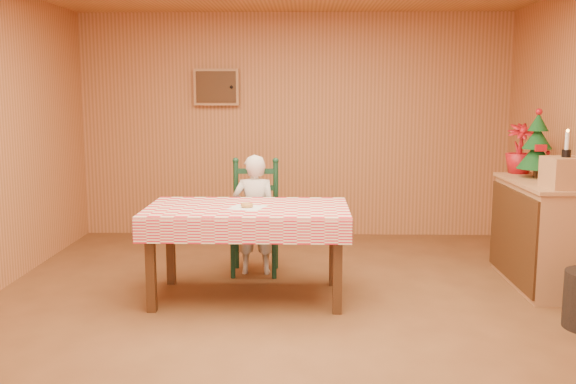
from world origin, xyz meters
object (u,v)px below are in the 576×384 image
Objects in this scene: ladder_chair at (255,220)px; christmas_tree at (537,146)px; seated_child at (255,215)px; dining_table at (248,216)px; shelf_unit at (541,234)px; crate at (565,173)px.

ladder_chair is 1.74× the size of christmas_tree.
christmas_tree is at bearing 178.48° from seated_child.
shelf_unit is at bearing 9.22° from dining_table.
seated_child is (0.00, 0.73, -0.13)m from dining_table.
dining_table is 2.58m from crate.
shelf_unit is 0.79m from christmas_tree.
ladder_chair is at bearing 163.11° from crate.
dining_table is 0.81m from ladder_chair.
christmas_tree is (2.55, -0.07, 0.65)m from seated_child.
seated_child is at bearing 90.00° from dining_table.
seated_child is at bearing -90.00° from ladder_chair.
shelf_unit is at bearing 91.23° from crate.
dining_table is at bearing 90.00° from seated_child.
christmas_tree reaches higher than shelf_unit.
shelf_unit is (2.54, -0.32, -0.10)m from seated_child.
christmas_tree is at bearing -2.80° from ladder_chair.
ladder_chair is at bearing 177.20° from christmas_tree.
crate is 0.67m from christmas_tree.
shelf_unit is 2.00× the size of christmas_tree.
shelf_unit is 4.13× the size of crate.
dining_table is 1.47× the size of seated_child.
christmas_tree reaches higher than dining_table.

